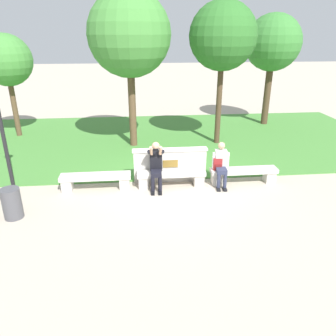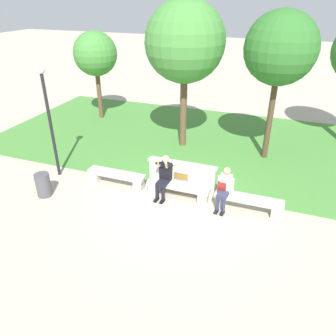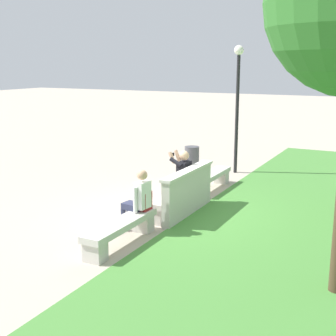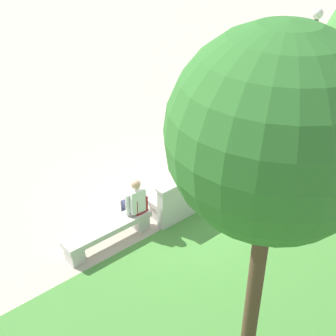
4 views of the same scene
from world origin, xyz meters
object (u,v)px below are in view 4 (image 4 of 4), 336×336
Objects in this scene: person_distant at (134,202)px; backpack at (139,204)px; tree_right_background at (275,136)px; bench_mid at (108,232)px; lamp_post at (310,59)px; bench_near at (186,193)px; person_photographer at (198,168)px; trash_bin at (254,121)px; bench_main at (248,162)px.

person_distant is 2.94× the size of backpack.
person_distant is 5.06m from tree_right_background.
tree_right_background reaches higher than bench_mid.
person_distant is at bearing 0.26° from lamp_post.
lamp_post reaches higher than bench_near.
bench_near is at bearing 1.22° from lamp_post.
person_photographer is at bearing -176.63° from backpack.
trash_bin is 0.20× the size of lamp_post.
bench_main is at bearing 180.00° from bench_mid.
person_distant is (1.84, 0.01, -0.06)m from person_photographer.
bench_mid is 0.38× the size of tree_right_background.
bench_mid is 2.59× the size of trash_bin.
person_photographer is 1.84m from person_distant.
bench_main is 3.47m from backpack.
trash_bin is at bearing -165.35° from backpack.
bench_mid is 1.54× the size of person_distant.
person_photographer is at bearing -125.00° from tree_right_background.
trash_bin is at bearing -161.01° from bench_near.
tree_right_background reaches higher than person_distant.
backpack is at bearing 1.20° from lamp_post.
backpack reaches higher than trash_bin.
tree_right_background is 7.71m from lamp_post.
person_photographer reaches higher than bench_mid.
lamp_post is (-5.65, -0.12, 1.82)m from backpack.
person_photographer reaches higher than trash_bin.
tree_right_background is at bearing 40.54° from bench_main.
person_photographer is 0.36× the size of lamp_post.
backpack reaches higher than bench_near.
person_photographer is (-0.43, -0.08, 0.44)m from bench_near.
bench_main is 3.07m from lamp_post.
bench_mid is 5.20m from tree_right_background.
person_distant reaches higher than bench_mid.
bench_mid is 4.54× the size of backpack.
lamp_post is at bearing -177.61° from bench_main.
backpack is at bearing 178.02° from bench_mid.
backpack is at bearing 126.45° from person_distant.
bench_main is at bearing 180.00° from bench_near.
backpack is 5.94m from lamp_post.
backpack is 5.44m from trash_bin.
person_photographer is at bearing -2.64° from bench_main.
backpack is 0.57× the size of trash_bin.
tree_right_background reaches higher than bench_near.
lamp_post is (-0.40, 1.26, 2.07)m from trash_bin.
person_distant is at bearing -2.68° from bench_near.
lamp_post is (-6.43, -0.09, 2.14)m from bench_mid.
bench_near is 1.38m from backpack.
backpack is (-0.78, 0.03, 0.33)m from bench_mid.
bench_mid is (4.24, 0.00, 0.00)m from bench_main.
bench_main is 2.25m from trash_bin.
person_distant is at bearing 0.36° from person_photographer.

